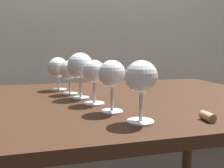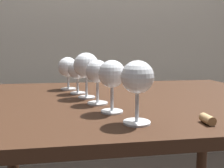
{
  "view_description": "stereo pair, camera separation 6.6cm",
  "coord_description": "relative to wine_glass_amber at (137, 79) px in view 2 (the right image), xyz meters",
  "views": [
    {
      "loc": [
        -0.25,
        -0.83,
        0.91
      ],
      "look_at": [
        -0.09,
        -0.2,
        0.82
      ],
      "focal_mm": 38.41,
      "sensor_mm": 36.0,
      "label": 1
    },
    {
      "loc": [
        -0.19,
        -0.84,
        0.91
      ],
      "look_at": [
        -0.09,
        -0.2,
        0.82
      ],
      "focal_mm": 38.41,
      "sensor_mm": 36.0,
      "label": 2
    }
  ],
  "objects": [
    {
      "name": "wine_glass_cabernet",
      "position": [
        -0.14,
        0.41,
        -0.02
      ],
      "size": [
        0.07,
        0.07,
        0.13
      ],
      "color": "white",
      "rests_on": "dining_table"
    },
    {
      "name": "wine_glass_white",
      "position": [
        -0.18,
        0.52,
        -0.01
      ],
      "size": [
        0.09,
        0.09,
        0.14
      ],
      "color": "white",
      "rests_on": "dining_table"
    },
    {
      "name": "cork",
      "position": [
        0.17,
        -0.03,
        -0.1
      ],
      "size": [
        0.02,
        0.04,
        0.02
      ],
      "primitive_type": "cylinder",
      "rotation": [
        1.57,
        0.0,
        0.0
      ],
      "color": "tan",
      "rests_on": "dining_table"
    },
    {
      "name": "wine_glass_amber",
      "position": [
        0.0,
        0.0,
        0.0
      ],
      "size": [
        0.08,
        0.08,
        0.15
      ],
      "color": "white",
      "rests_on": "dining_table"
    },
    {
      "name": "wine_glass_pinot",
      "position": [
        -0.07,
        0.22,
        -0.01
      ],
      "size": [
        0.07,
        0.07,
        0.14
      ],
      "color": "white",
      "rests_on": "dining_table"
    },
    {
      "name": "dining_table",
      "position": [
        0.05,
        0.31,
        -0.21
      ],
      "size": [
        1.15,
        0.84,
        0.74
      ],
      "color": "#382114",
      "rests_on": "ground_plane"
    },
    {
      "name": "wine_glass_port",
      "position": [
        -0.1,
        0.32,
        0.01
      ],
      "size": [
        0.09,
        0.09,
        0.16
      ],
      "color": "white",
      "rests_on": "dining_table"
    },
    {
      "name": "wine_glass_rose",
      "position": [
        -0.04,
        0.11,
        -0.0
      ],
      "size": [
        0.08,
        0.08,
        0.15
      ],
      "color": "white",
      "rests_on": "dining_table"
    }
  ]
}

